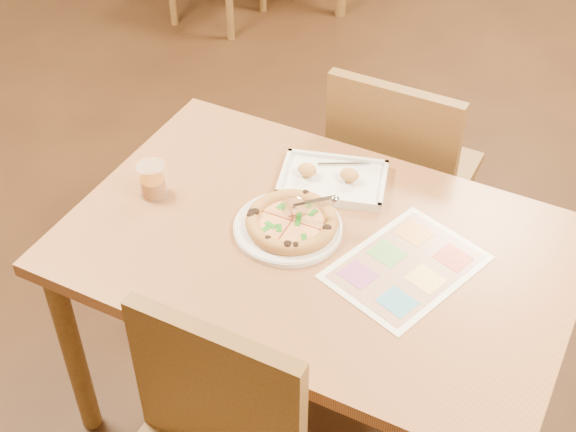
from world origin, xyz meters
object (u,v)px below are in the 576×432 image
at_px(chair_far, 398,163).
at_px(glass_tumbler, 153,182).
at_px(pizza_cutter, 308,205).
at_px(dining_table, 318,266).
at_px(menu, 406,267).
at_px(pizza, 292,222).
at_px(plate, 288,228).
at_px(appetizer_tray, 332,180).

height_order(chair_far, glass_tumbler, chair_far).
bearing_deg(pizza_cutter, chair_far, 64.91).
xyz_separation_m(dining_table, pizza_cutter, (-0.05, 0.04, 0.17)).
relative_size(glass_tumbler, menu, 0.26).
xyz_separation_m(chair_far, pizza_cutter, (-0.05, -0.57, 0.23)).
height_order(chair_far, pizza, chair_far).
xyz_separation_m(dining_table, glass_tumbler, (-0.49, -0.03, 0.13)).
distance_m(dining_table, glass_tumbler, 0.51).
height_order(dining_table, glass_tumbler, glass_tumbler).
xyz_separation_m(plate, pizza, (0.01, 0.01, 0.02)).
bearing_deg(plate, menu, 2.28).
height_order(chair_far, appetizer_tray, chair_far).
height_order(dining_table, menu, menu).
height_order(plate, pizza_cutter, pizza_cutter).
height_order(pizza, appetizer_tray, appetizer_tray).
distance_m(dining_table, pizza_cutter, 0.18).
relative_size(dining_table, menu, 3.43).
bearing_deg(menu, plate, -177.72).
xyz_separation_m(chair_far, appetizer_tray, (-0.07, -0.37, 0.17)).
bearing_deg(pizza_cutter, menu, -23.90).
relative_size(pizza, glass_tumbler, 2.46).
relative_size(pizza, menu, 0.64).
relative_size(dining_table, pizza, 5.33).
bearing_deg(pizza_cutter, glass_tumbler, 168.58).
bearing_deg(chair_far, glass_tumbler, 52.43).
xyz_separation_m(dining_table, chair_far, (-0.00, 0.60, -0.07)).
bearing_deg(pizza_cutter, appetizer_tray, 76.03).
bearing_deg(glass_tumbler, pizza_cutter, 8.82).
height_order(plate, pizza, pizza).
bearing_deg(dining_table, pizza, 171.92).
height_order(pizza, glass_tumbler, glass_tumbler).
bearing_deg(appetizer_tray, pizza, -93.52).
distance_m(chair_far, appetizer_tray, 0.41).
bearing_deg(appetizer_tray, plate, -95.29).
relative_size(dining_table, chair_far, 2.77).
distance_m(appetizer_tray, menu, 0.37).
xyz_separation_m(chair_far, plate, (-0.09, -0.60, 0.16)).
bearing_deg(menu, appetizer_tray, 144.54).
relative_size(pizza_cutter, glass_tumbler, 1.38).
relative_size(chair_far, pizza_cutter, 3.44).
distance_m(dining_table, appetizer_tray, 0.26).
bearing_deg(plate, glass_tumbler, -174.64).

